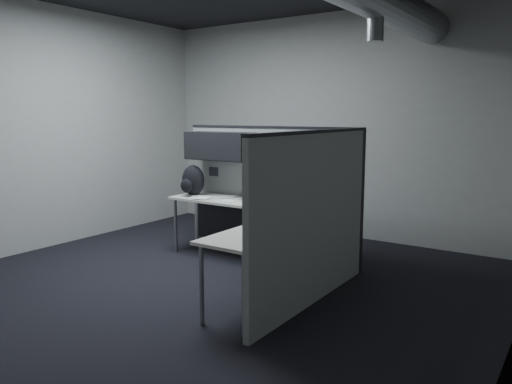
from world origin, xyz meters
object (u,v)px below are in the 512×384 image
Objects in this scene: monitor at (315,189)px; backpack at (193,181)px; phone at (270,225)px; desk at (258,218)px; keyboard at (271,210)px.

backpack is (-1.80, 0.06, -0.05)m from monitor.
phone is at bearing -79.72° from monitor.
desk is at bearing -155.84° from monitor.
monitor is 1.48× the size of backpack.
desk is 5.88× the size of keyboard.
phone is 2.14m from backpack.
phone is at bearing -62.35° from keyboard.
monitor is at bearing 17.46° from backpack.
desk is 0.73m from monitor.
desk is at bearing 153.57° from keyboard.
monitor reaches higher than keyboard.
monitor is at bearing 31.76° from keyboard.
monitor is (0.61, 0.19, 0.36)m from desk.
phone is (0.66, -0.80, 0.15)m from desk.
phone reaches higher than keyboard.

